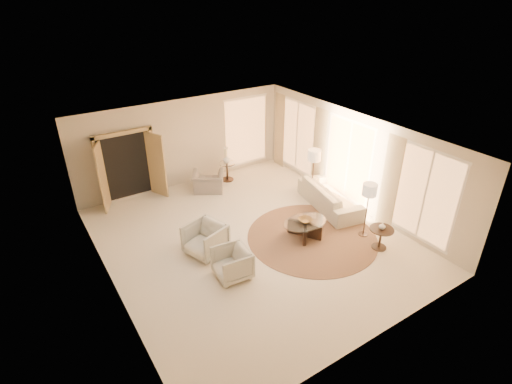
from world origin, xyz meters
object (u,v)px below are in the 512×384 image
armchair_left (205,238)px  floor_lamp_near (314,157)px  bowl (305,220)px  end_vase (382,226)px  sofa (330,196)px  armchair_right (232,262)px  side_vase (227,159)px  coffee_table (305,227)px  side_table (227,170)px  floor_lamp_far (369,192)px  end_table (381,235)px  accent_chair (208,179)px

armchair_left → floor_lamp_near: floor_lamp_near is taller
armchair_left → bowl: (2.49, -0.76, 0.06)m
bowl → end_vase: end_vase is taller
armchair_left → sofa: bearing=72.3°
armchair_right → end_vase: size_ratio=4.62×
end_vase → side_vase: bearing=103.4°
coffee_table → end_vase: 1.93m
armchair_left → side_table: (2.45, 3.28, -0.06)m
floor_lamp_far → floor_lamp_near: bearing=85.6°
coffee_table → floor_lamp_near: floor_lamp_near is taller
coffee_table → end_vase: size_ratio=7.75×
armchair_left → end_table: 4.34m
accent_chair → end_vase: 5.56m
sofa → bowl: (-1.61, -0.82, 0.15)m
sofa → coffee_table: bearing=128.7°
end_table → sofa: bearing=81.0°
side_vase → end_vase: bearing=-76.6°
sofa → coffee_table: sofa is taller
sofa → armchair_left: bearing=102.6°
sofa → armchair_left: 4.11m
armchair_left → armchair_right: bearing=-13.0°
accent_chair → coffee_table: size_ratio=0.73×
side_table → floor_lamp_far: 5.12m
floor_lamp_far → side_vase: bearing=106.1°
armchair_right → floor_lamp_near: bearing=120.9°
sofa → end_table: bearing=-177.1°
sofa → bowl: bearing=128.7°
armchair_left → armchair_right: (0.11, -1.12, -0.05)m
floor_lamp_near → floor_lamp_far: bearing=-94.4°
armchair_left → side_table: armchair_left is taller
floor_lamp_far → side_vase: floor_lamp_far is taller
armchair_left → floor_lamp_near: size_ratio=0.56×
armchair_right → side_table: bearing=157.1°
accent_chair → end_vase: bearing=144.1°
coffee_table → end_vase: (1.26, -1.42, 0.36)m
coffee_table → bowl: size_ratio=3.73×
armchair_right → end_table: (3.64, -1.07, -0.00)m
end_vase → side_vase: side_vase is taller
end_vase → end_table: bearing=0.0°
coffee_table → bowl: bearing=90.0°
armchair_left → bowl: 2.61m
floor_lamp_near → end_vase: bearing=-95.3°
accent_chair → coffee_table: bearing=135.1°
armchair_left → armchair_right: 1.12m
floor_lamp_near → bowl: bearing=-134.9°
armchair_right → coffee_table: 2.41m
floor_lamp_far → end_vase: floor_lamp_far is taller
floor_lamp_far → side_vase: size_ratio=5.59×
floor_lamp_near → bowl: 2.33m
armchair_left → floor_lamp_far: size_ratio=0.59×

